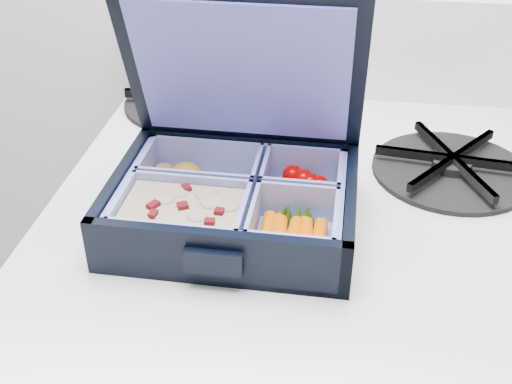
# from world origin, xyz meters

# --- Properties ---
(bento_box) EXTENTS (0.22, 0.17, 0.05)m
(bento_box) POSITION_xyz_m (0.60, 1.63, 0.86)
(bento_box) COLOR black
(bento_box) RESTS_ON stove
(burner_grate) EXTENTS (0.18, 0.18, 0.02)m
(burner_grate) POSITION_xyz_m (0.81, 1.76, 0.85)
(burner_grate) COLOR black
(burner_grate) RESTS_ON stove
(burner_grate_rear) EXTENTS (0.20, 0.20, 0.02)m
(burner_grate_rear) POSITION_xyz_m (0.51, 1.88, 0.85)
(burner_grate_rear) COLOR black
(burner_grate_rear) RESTS_ON stove
(fork) EXTENTS (0.13, 0.17, 0.01)m
(fork) POSITION_xyz_m (0.61, 1.73, 0.84)
(fork) COLOR #999CAC
(fork) RESTS_ON stove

